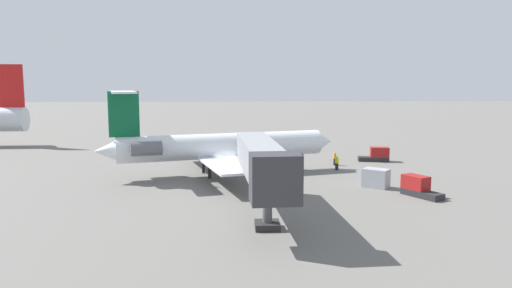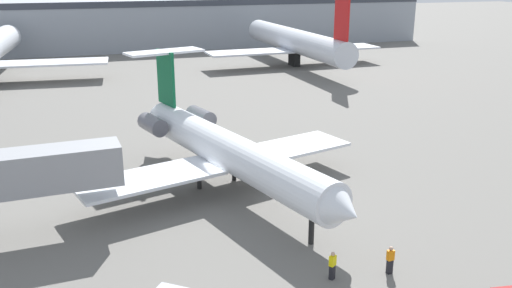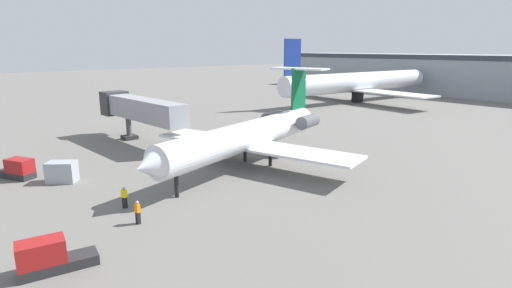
{
  "view_description": "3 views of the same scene",
  "coord_description": "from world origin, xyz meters",
  "px_view_note": "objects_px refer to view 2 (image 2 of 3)",
  "views": [
    {
      "loc": [
        -53.76,
        -0.71,
        10.68
      ],
      "look_at": [
        2.71,
        -3.54,
        3.25
      ],
      "focal_mm": 33.65,
      "sensor_mm": 36.0,
      "label": 1
    },
    {
      "loc": [
        -9.51,
        -37.4,
        16.58
      ],
      "look_at": [
        3.14,
        1.55,
        3.31
      ],
      "focal_mm": 38.3,
      "sensor_mm": 36.0,
      "label": 2
    },
    {
      "loc": [
        31.25,
        -24.29,
        11.91
      ],
      "look_at": [
        0.21,
        1.93,
        2.2
      ],
      "focal_mm": 28.26,
      "sensor_mm": 36.0,
      "label": 3
    }
  ],
  "objects_px": {
    "ground_crew_marshaller": "(390,260)",
    "ground_crew_loader": "(332,265)",
    "parked_airliner_west_mid": "(295,41)",
    "regional_jet": "(224,148)"
  },
  "relations": [
    {
      "from": "ground_crew_marshaller",
      "to": "ground_crew_loader",
      "type": "xyz_separation_m",
      "value": [
        -3.37,
        0.45,
        0.0
      ]
    },
    {
      "from": "ground_crew_marshaller",
      "to": "parked_airliner_west_mid",
      "type": "xyz_separation_m",
      "value": [
        20.52,
        65.65,
        3.45
      ]
    },
    {
      "from": "ground_crew_marshaller",
      "to": "ground_crew_loader",
      "type": "relative_size",
      "value": 1.0
    },
    {
      "from": "ground_crew_loader",
      "to": "regional_jet",
      "type": "bearing_deg",
      "value": 99.27
    },
    {
      "from": "parked_airliner_west_mid",
      "to": "ground_crew_loader",
      "type": "bearing_deg",
      "value": -110.13
    },
    {
      "from": "ground_crew_loader",
      "to": "parked_airliner_west_mid",
      "type": "distance_m",
      "value": 69.53
    },
    {
      "from": "regional_jet",
      "to": "ground_crew_loader",
      "type": "distance_m",
      "value": 14.82
    },
    {
      "from": "ground_crew_loader",
      "to": "parked_airliner_west_mid",
      "type": "relative_size",
      "value": 0.05
    },
    {
      "from": "ground_crew_marshaller",
      "to": "ground_crew_loader",
      "type": "distance_m",
      "value": 3.4
    },
    {
      "from": "ground_crew_loader",
      "to": "parked_airliner_west_mid",
      "type": "xyz_separation_m",
      "value": [
        23.9,
        65.2,
        3.45
      ]
    }
  ]
}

